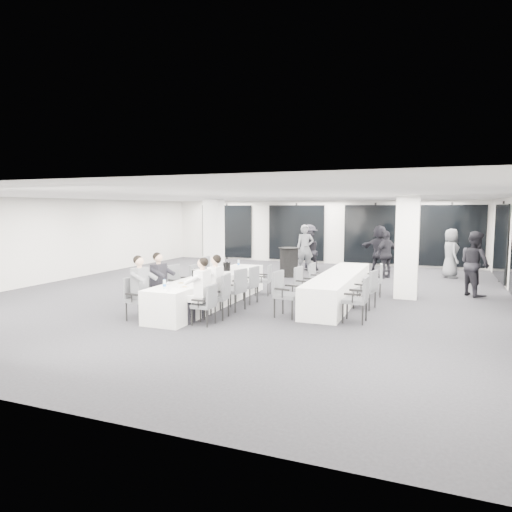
{
  "coord_description": "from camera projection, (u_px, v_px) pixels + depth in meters",
  "views": [
    {
      "loc": [
        4.88,
        -12.07,
        2.46
      ],
      "look_at": [
        0.23,
        -0.2,
        1.12
      ],
      "focal_mm": 32.0,
      "sensor_mm": 36.0,
      "label": 1
    }
  ],
  "objects": [
    {
      "name": "banquet_table_side",
      "position": [
        339.0,
        288.0,
        12.03
      ],
      "size": [
        0.9,
        5.0,
        0.75
      ],
      "primitive_type": "cube",
      "color": "white",
      "rests_on": "floor"
    },
    {
      "name": "chair_side_right_far",
      "position": [
        376.0,
        278.0,
        12.75
      ],
      "size": [
        0.52,
        0.56,
        0.92
      ],
      "rotation": [
        0.0,
        0.0,
        1.7
      ],
      "color": "#55585D",
      "rests_on": "floor"
    },
    {
      "name": "water_bottle_b",
      "position": [
        219.0,
        271.0,
        11.77
      ],
      "size": [
        0.07,
        0.07,
        0.21
      ],
      "primitive_type": "cylinder",
      "color": "silver",
      "rests_on": "banquet_table_main"
    },
    {
      "name": "standing_guest_b",
      "position": [
        310.0,
        248.0,
        18.08
      ],
      "size": [
        0.99,
        0.86,
        1.76
      ],
      "primitive_type": "imported",
      "rotation": [
        0.0,
        0.0,
        3.64
      ],
      "color": "black",
      "rests_on": "floor"
    },
    {
      "name": "water_bottle_a",
      "position": [
        164.0,
        284.0,
        9.7
      ],
      "size": [
        0.06,
        0.06,
        0.2
      ],
      "primitive_type": "cylinder",
      "color": "silver",
      "rests_on": "banquet_table_main"
    },
    {
      "name": "standing_guest_g",
      "position": [
        218.0,
        242.0,
        19.75
      ],
      "size": [
        0.96,
        0.92,
        2.04
      ],
      "primitive_type": "imported",
      "rotation": [
        0.0,
        0.0,
        -0.64
      ],
      "color": "white",
      "rests_on": "floor"
    },
    {
      "name": "plate_a",
      "position": [
        181.0,
        283.0,
        10.41
      ],
      "size": [
        0.2,
        0.2,
        0.03
      ],
      "color": "white",
      "rests_on": "banquet_table_main"
    },
    {
      "name": "seated_guest_b",
      "position": [
        161.0,
        279.0,
        10.65
      ],
      "size": [
        0.5,
        0.38,
        1.44
      ],
      "rotation": [
        0.0,
        0.0,
        -1.57
      ],
      "color": "black",
      "rests_on": "floor"
    },
    {
      "name": "chair_main_right_near",
      "position": [
        207.0,
        302.0,
        9.61
      ],
      "size": [
        0.44,
        0.5,
        0.86
      ],
      "rotation": [
        0.0,
        0.0,
        1.55
      ],
      "color": "#55585D",
      "rests_on": "floor"
    },
    {
      "name": "chair_side_left_mid",
      "position": [
        303.0,
        283.0,
        11.84
      ],
      "size": [
        0.53,
        0.58,
        0.94
      ],
      "rotation": [
        0.0,
        0.0,
        -1.7
      ],
      "color": "#55585D",
      "rests_on": "floor"
    },
    {
      "name": "chair_main_left_mid",
      "position": [
        178.0,
        282.0,
        11.7
      ],
      "size": [
        0.55,
        0.61,
        1.01
      ],
      "rotation": [
        0.0,
        0.0,
        -1.66
      ],
      "color": "#55585D",
      "rests_on": "floor"
    },
    {
      "name": "chair_side_right_near",
      "position": [
        359.0,
        296.0,
        9.82
      ],
      "size": [
        0.53,
        0.58,
        1.0
      ],
      "rotation": [
        0.0,
        0.0,
        1.53
      ],
      "color": "#55585D",
      "rests_on": "floor"
    },
    {
      "name": "ice_bucket_far",
      "position": [
        227.0,
        266.0,
        12.54
      ],
      "size": [
        0.21,
        0.21,
        0.24
      ],
      "primitive_type": "cylinder",
      "color": "black",
      "rests_on": "banquet_table_main"
    },
    {
      "name": "chair_side_right_mid",
      "position": [
        368.0,
        287.0,
        11.18
      ],
      "size": [
        0.57,
        0.6,
        0.95
      ],
      "rotation": [
        0.0,
        0.0,
        1.35
      ],
      "color": "#55585D",
      "rests_on": "floor"
    },
    {
      "name": "plate_b",
      "position": [
        184.0,
        287.0,
        9.9
      ],
      "size": [
        0.2,
        0.2,
        0.03
      ],
      "color": "white",
      "rests_on": "banquet_table_main"
    },
    {
      "name": "chair_main_right_second",
      "position": [
        220.0,
        293.0,
        10.18
      ],
      "size": [
        0.57,
        0.61,
        1.01
      ],
      "rotation": [
        0.0,
        0.0,
        1.7
      ],
      "color": "#55585D",
      "rests_on": "floor"
    },
    {
      "name": "wine_glass",
      "position": [
        168.0,
        284.0,
        9.42
      ],
      "size": [
        0.08,
        0.08,
        0.2
      ],
      "color": "silver",
      "rests_on": "banquet_table_main"
    },
    {
      "name": "room",
      "position": [
        292.0,
        244.0,
        13.77
      ],
      "size": [
        14.04,
        16.04,
        2.84
      ],
      "color": "black",
      "rests_on": "ground"
    },
    {
      "name": "standing_guest_f",
      "position": [
        380.0,
        245.0,
        17.81
      ],
      "size": [
        2.01,
        1.27,
        2.05
      ],
      "primitive_type": "imported",
      "rotation": [
        0.0,
        0.0,
        2.82
      ],
      "color": "black",
      "rests_on": "floor"
    },
    {
      "name": "column_left",
      "position": [
        214.0,
        237.0,
        17.04
      ],
      "size": [
        0.6,
        0.6,
        2.8
      ],
      "primitive_type": "cube",
      "color": "silver",
      "rests_on": "floor"
    },
    {
      "name": "seated_guest_d",
      "position": [
        213.0,
        282.0,
        10.21
      ],
      "size": [
        0.5,
        0.38,
        1.44
      ],
      "rotation": [
        0.0,
        0.0,
        1.57
      ],
      "color": "white",
      "rests_on": "floor"
    },
    {
      "name": "chair_main_left_second",
      "position": [
        155.0,
        290.0,
        10.73
      ],
      "size": [
        0.52,
        0.57,
        0.96
      ],
      "rotation": [
        0.0,
        0.0,
        -1.49
      ],
      "color": "#55585D",
      "rests_on": "floor"
    },
    {
      "name": "seated_guest_c",
      "position": [
        200.0,
        287.0,
        9.63
      ],
      "size": [
        0.5,
        0.38,
        1.44
      ],
      "rotation": [
        0.0,
        0.0,
        1.57
      ],
      "color": "white",
      "rests_on": "floor"
    },
    {
      "name": "chair_side_left_far",
      "position": [
        316.0,
        276.0,
        13.16
      ],
      "size": [
        0.49,
        0.53,
        0.88
      ],
      "rotation": [
        0.0,
        0.0,
        -1.67
      ],
      "color": "#55585D",
      "rests_on": "floor"
    },
    {
      "name": "chair_main_right_mid",
      "position": [
        236.0,
        287.0,
        10.97
      ],
      "size": [
        0.59,
        0.63,
        1.02
      ],
      "rotation": [
        0.0,
        0.0,
        1.4
      ],
      "color": "#55585D",
      "rests_on": "floor"
    },
    {
      "name": "chair_main_left_near",
      "position": [
        136.0,
        296.0,
        10.06
      ],
      "size": [
        0.52,
        0.57,
        0.95
      ],
      "rotation": [
        0.0,
        0.0,
        -1.66
      ],
      "color": "#55585D",
      "rests_on": "floor"
    },
    {
      "name": "standing_guest_d",
      "position": [
        386.0,
        251.0,
        16.04
      ],
      "size": [
        1.21,
        1.26,
        1.91
      ],
      "primitive_type": "imported",
      "rotation": [
        0.0,
        0.0,
        4.0
      ],
      "color": "black",
      "rests_on": "floor"
    },
    {
      "name": "chair_main_left_far",
      "position": [
        211.0,
        272.0,
        13.43
      ],
      "size": [
        0.61,
        0.65,
        1.04
      ],
      "rotation": [
        0.0,
        0.0,
        -1.4
      ],
      "color": "#55585D",
      "rests_on": "floor"
    },
    {
      "name": "chair_main_right_far",
      "position": [
        265.0,
        278.0,
        12.94
      ],
      "size": [
        0.5,
        0.53,
        0.86
      ],
      "rotation": [
        0.0,
        0.0,
        1.74
      ],
      "color": "#55585D",
      "rests_on": "floor"
    },
    {
      "name": "standing_guest_h",
      "position": [
        475.0,
        259.0,
        12.78
      ],
      "size": [
        1.06,
        1.17,
        2.07
      ],
      "primitive_type": "imported",
      "rotation": [
        0.0,
        0.0,
        2.15
      ],
      "color": "black",
      "rests_on": "floor"
    },
    {
      "name": "ice_bucket_near",
      "position": [
        197.0,
        275.0,
        10.8
      ],
      "size": [
        0.24,
        0.24,
        0.27
      ],
      "primitive_type": "cylinder",
      "color": "black",
      "rests_on": "banquet_table_main"
    },
    {
      "name": "water_bottle_c",
      "position": [
        239.0,
        263.0,
        13.42
      ],
      "size": [
        0.06,
        0.06,
        0.2
      ],
      "primitive_type": "cylinder",
      "color": "silver",
      "rests_on": "banquet_table_main"
    },
    {
      "name": "seated_guest_a",
      "position": [
        142.0,
        284.0,
        9.97
      ],
      "size": [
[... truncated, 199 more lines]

